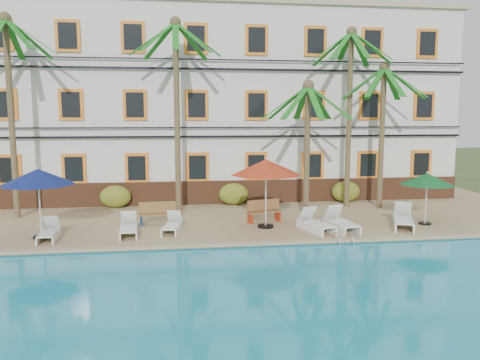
{
  "coord_description": "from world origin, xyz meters",
  "views": [
    {
      "loc": [
        -2.49,
        -16.57,
        4.67
      ],
      "look_at": [
        0.14,
        3.0,
        2.0
      ],
      "focal_mm": 35.0,
      "sensor_mm": 36.0,
      "label": 1
    }
  ],
  "objects": [
    {
      "name": "shrub_right",
      "position": [
        6.2,
        6.6,
        0.8
      ],
      "size": [
        1.5,
        0.9,
        1.1
      ],
      "primitive_type": "ellipsoid",
      "color": "#225B1A",
      "rests_on": "pool_deck"
    },
    {
      "name": "palm_b",
      "position": [
        -2.48,
        4.99,
        5.84
      ],
      "size": [
        4.08,
        4.08,
        8.82
      ],
      "color": "brown",
      "rests_on": "pool_deck"
    },
    {
      "name": "swimming_pool",
      "position": [
        0.0,
        -7.0,
        0.1
      ],
      "size": [
        26.0,
        12.0,
        0.2
      ],
      "primitive_type": "cube",
      "color": "teal",
      "rests_on": "ground"
    },
    {
      "name": "pool_ladder",
      "position": [
        3.32,
        -1.0,
        0.25
      ],
      "size": [
        0.54,
        0.74,
        0.74
      ],
      "color": "silver",
      "rests_on": "ground"
    },
    {
      "name": "palm_e",
      "position": [
        7.23,
        4.78,
        4.78
      ],
      "size": [
        4.08,
        4.08,
        6.99
      ],
      "color": "brown",
      "rests_on": "pool_deck"
    },
    {
      "name": "hotel_building",
      "position": [
        0.0,
        9.98,
        5.37
      ],
      "size": [
        25.4,
        6.44,
        10.22
      ],
      "color": "silver",
      "rests_on": "pool_deck"
    },
    {
      "name": "umbrella_green",
      "position": [
        7.65,
        1.22,
        2.12
      ],
      "size": [
        2.2,
        2.2,
        2.2
      ],
      "color": "black",
      "rests_on": "pool_deck"
    },
    {
      "name": "ground",
      "position": [
        0.0,
        0.0,
        0.0
      ],
      "size": [
        100.0,
        100.0,
        0.0
      ],
      "primitive_type": "plane",
      "color": "#384C23",
      "rests_on": "ground"
    },
    {
      "name": "lounger_c",
      "position": [
        -2.73,
        1.29,
        0.5
      ],
      "size": [
        0.85,
        1.71,
        0.77
      ],
      "color": "white",
      "rests_on": "pool_deck"
    },
    {
      "name": "palm_a",
      "position": [
        -9.54,
        4.8,
        5.81
      ],
      "size": [
        4.08,
        4.08,
        8.78
      ],
      "color": "brown",
      "rests_on": "pool_deck"
    },
    {
      "name": "lounger_d",
      "position": [
        2.8,
        0.71,
        0.54
      ],
      "size": [
        1.18,
        1.98,
        0.88
      ],
      "color": "white",
      "rests_on": "pool_deck"
    },
    {
      "name": "lounger_e",
      "position": [
        3.82,
        0.73,
        0.55
      ],
      "size": [
        0.96,
        2.02,
        0.92
      ],
      "color": "white",
      "rests_on": "pool_deck"
    },
    {
      "name": "palm_d",
      "position": [
        5.83,
        5.47,
        5.76
      ],
      "size": [
        4.08,
        4.08,
        8.7
      ],
      "color": "brown",
      "rests_on": "pool_deck"
    },
    {
      "name": "lounger_a",
      "position": [
        -7.18,
        0.77,
        0.5
      ],
      "size": [
        0.71,
        1.68,
        0.77
      ],
      "color": "white",
      "rests_on": "pool_deck"
    },
    {
      "name": "lounger_b",
      "position": [
        -4.36,
        1.02,
        0.52
      ],
      "size": [
        0.77,
        1.81,
        0.83
      ],
      "color": "white",
      "rests_on": "pool_deck"
    },
    {
      "name": "pool_deck",
      "position": [
        0.0,
        5.0,
        0.12
      ],
      "size": [
        30.0,
        12.0,
        0.25
      ],
      "primitive_type": "cube",
      "color": "tan",
      "rests_on": "ground"
    },
    {
      "name": "lounger_f",
      "position": [
        6.49,
        0.83,
        0.56
      ],
      "size": [
        1.47,
        2.15,
        0.96
      ],
      "color": "white",
      "rests_on": "pool_deck"
    },
    {
      "name": "shrub_mid",
      "position": [
        0.29,
        6.6,
        0.8
      ],
      "size": [
        1.5,
        0.9,
        1.1
      ],
      "primitive_type": "ellipsoid",
      "color": "#225B1A",
      "rests_on": "pool_deck"
    },
    {
      "name": "bench_right",
      "position": [
        1.09,
        2.62,
        0.72
      ],
      "size": [
        1.57,
        0.86,
        0.93
      ],
      "color": "olive",
      "rests_on": "pool_deck"
    },
    {
      "name": "pool_coping",
      "position": [
        0.0,
        -0.9,
        0.28
      ],
      "size": [
        30.0,
        0.35,
        0.06
      ],
      "primitive_type": "cube",
      "color": "tan",
      "rests_on": "pool_deck"
    },
    {
      "name": "shrub_left",
      "position": [
        -5.54,
        6.6,
        0.8
      ],
      "size": [
        1.5,
        0.9,
        1.1
      ],
      "primitive_type": "ellipsoid",
      "color": "#225B1A",
      "rests_on": "pool_deck"
    },
    {
      "name": "umbrella_blue",
      "position": [
        -7.5,
        0.99,
        2.51
      ],
      "size": [
        2.64,
        2.64,
        2.64
      ],
      "color": "black",
      "rests_on": "pool_deck"
    },
    {
      "name": "bench_left",
      "position": [
        -3.36,
        2.69,
        0.72
      ],
      "size": [
        1.52,
        0.54,
        0.93
      ],
      "color": "olive",
      "rests_on": "pool_deck"
    },
    {
      "name": "umbrella_red",
      "position": [
        0.99,
        1.56,
        2.68
      ],
      "size": [
        2.84,
        2.84,
        2.84
      ],
      "color": "black",
      "rests_on": "pool_deck"
    },
    {
      "name": "palm_c",
      "position": [
        3.2,
        3.5,
        4.2
      ],
      "size": [
        4.08,
        4.08,
        6.03
      ],
      "color": "brown",
      "rests_on": "pool_deck"
    }
  ]
}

